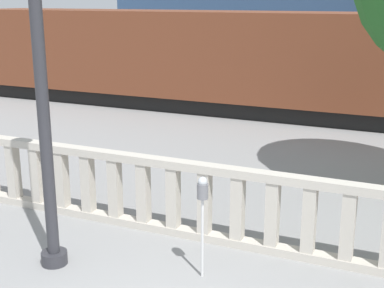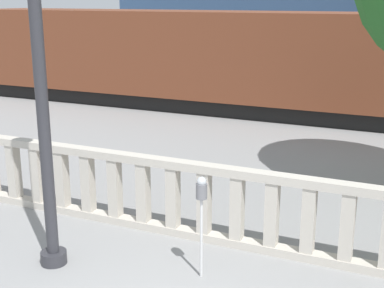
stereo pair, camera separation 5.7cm
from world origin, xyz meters
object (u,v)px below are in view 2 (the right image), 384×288
train_near (274,62)px  lamppost (39,66)px  parking_meter (202,198)px  train_far (301,36)px

train_near → lamppost: bearing=-90.5°
lamppost → train_near: 11.90m
lamppost → parking_meter: (2.24, 0.57, -1.82)m
train_near → train_far: train_far is taller
lamppost → train_near: lamppost is taller
train_near → train_far: 10.46m
lamppost → train_far: (-1.40, 22.19, -1.04)m
lamppost → parking_meter: 2.95m
lamppost → train_near: bearing=89.5°
parking_meter → train_near: (-2.15, 11.26, 0.60)m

